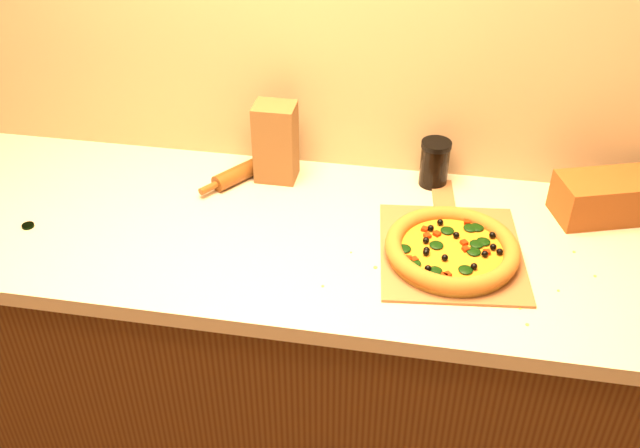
{
  "coord_description": "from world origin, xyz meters",
  "views": [
    {
      "loc": [
        0.32,
        0.05,
        1.93
      ],
      "look_at": [
        0.09,
        1.38,
        0.96
      ],
      "focal_mm": 40.0,
      "sensor_mm": 36.0,
      "label": 1
    }
  ],
  "objects_px": {
    "pizza_peel": "(450,248)",
    "dark_jar": "(435,163)",
    "rolling_pin": "(249,169)",
    "pizza": "(452,249)"
  },
  "relations": [
    {
      "from": "pizza_peel",
      "to": "rolling_pin",
      "type": "bearing_deg",
      "value": 150.33
    },
    {
      "from": "pizza_peel",
      "to": "rolling_pin",
      "type": "relative_size",
      "value": 1.83
    },
    {
      "from": "pizza_peel",
      "to": "pizza",
      "type": "bearing_deg",
      "value": -93.62
    },
    {
      "from": "pizza_peel",
      "to": "pizza",
      "type": "xyz_separation_m",
      "value": [
        0.0,
        -0.03,
        0.02
      ]
    },
    {
      "from": "pizza_peel",
      "to": "rolling_pin",
      "type": "xyz_separation_m",
      "value": [
        -0.55,
        0.24,
        0.02
      ]
    },
    {
      "from": "dark_jar",
      "to": "pizza_peel",
      "type": "bearing_deg",
      "value": -78.88
    },
    {
      "from": "pizza",
      "to": "dark_jar",
      "type": "bearing_deg",
      "value": 100.23
    },
    {
      "from": "pizza",
      "to": "dark_jar",
      "type": "distance_m",
      "value": 0.32
    },
    {
      "from": "pizza",
      "to": "dark_jar",
      "type": "relative_size",
      "value": 2.43
    },
    {
      "from": "pizza_peel",
      "to": "dark_jar",
      "type": "bearing_deg",
      "value": 94.69
    }
  ]
}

